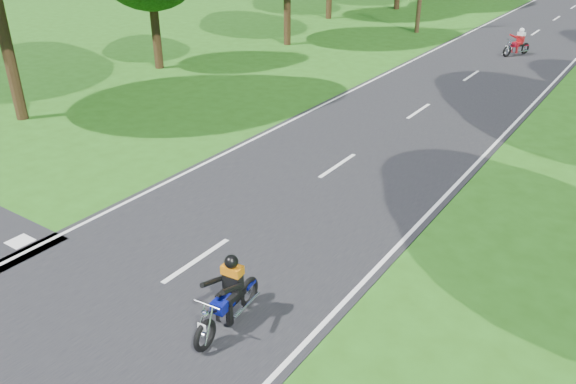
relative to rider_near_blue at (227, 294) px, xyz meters
The scene contains 3 objects.
ground 2.18m from the rider_near_blue, 157.79° to the right, with size 160.00×160.00×0.00m, color #235212.
rider_near_blue is the anchor object (origin of this frame).
rider_far_red 24.42m from the rider_near_blue, 93.13° to the left, with size 0.55×1.64×1.37m, color #A70C21, non-canonical shape.
Camera 1 is at (7.28, -5.16, 6.71)m, focal length 35.00 mm.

